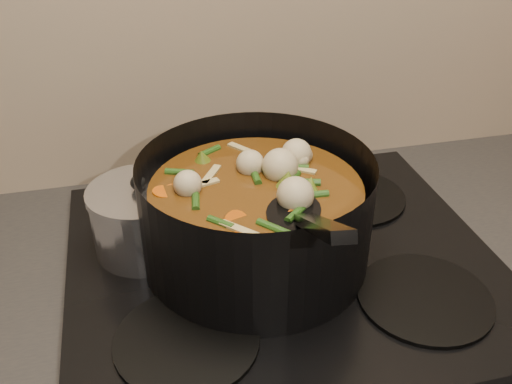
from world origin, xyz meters
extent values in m
cube|color=black|center=(0.00, 1.93, 0.89)|extent=(2.64, 0.64, 0.05)
cube|color=black|center=(0.00, 1.93, 0.92)|extent=(0.62, 0.54, 0.02)
cylinder|color=black|center=(-0.16, 1.80, 0.93)|extent=(0.18, 0.18, 0.01)
cylinder|color=black|center=(0.16, 1.80, 0.93)|extent=(0.18, 0.18, 0.01)
cylinder|color=black|center=(-0.16, 2.06, 0.93)|extent=(0.18, 0.18, 0.01)
cylinder|color=black|center=(0.16, 2.06, 0.93)|extent=(0.18, 0.18, 0.01)
cylinder|color=black|center=(-0.04, 1.94, 1.01)|extent=(0.41, 0.41, 0.16)
cylinder|color=black|center=(-0.04, 1.94, 0.94)|extent=(0.32, 0.32, 0.01)
cylinder|color=#59340F|center=(-0.04, 1.94, 1.00)|extent=(0.29, 0.29, 0.11)
cylinder|color=#C14909|center=(0.00, 1.94, 1.05)|extent=(0.03, 0.03, 0.03)
cylinder|color=#C14909|center=(0.00, 2.01, 1.05)|extent=(0.04, 0.04, 0.03)
cylinder|color=#C14909|center=(-0.10, 2.03, 1.05)|extent=(0.05, 0.04, 0.03)
cylinder|color=#C14909|center=(-0.10, 1.94, 1.05)|extent=(0.04, 0.04, 0.03)
cylinder|color=#C14909|center=(-0.08, 1.86, 1.05)|extent=(0.04, 0.04, 0.03)
cylinder|color=#C14909|center=(-0.01, 1.91, 1.05)|extent=(0.05, 0.05, 0.03)
cylinder|color=#C14909|center=(0.04, 1.95, 1.05)|extent=(0.04, 0.04, 0.03)
cylinder|color=#C14909|center=(0.00, 2.04, 1.05)|extent=(0.04, 0.04, 0.03)
cylinder|color=#C14909|center=(-0.08, 1.99, 1.05)|extent=(0.04, 0.05, 0.03)
sphere|color=#CAB48E|center=(0.03, 1.94, 1.06)|extent=(0.05, 0.05, 0.05)
sphere|color=#CAB48E|center=(-0.04, 2.01, 1.06)|extent=(0.05, 0.05, 0.05)
sphere|color=#CAB48E|center=(-0.11, 1.93, 1.06)|extent=(0.05, 0.05, 0.05)
sphere|color=#CAB48E|center=(-0.03, 1.87, 1.06)|extent=(0.05, 0.05, 0.05)
sphere|color=#CAB48E|center=(0.03, 1.96, 1.06)|extent=(0.05, 0.05, 0.05)
cone|color=#5E6D1B|center=(-0.02, 1.85, 1.06)|extent=(0.04, 0.04, 0.04)
cone|color=#5E6D1B|center=(0.05, 1.96, 1.06)|extent=(0.04, 0.04, 0.04)
cone|color=#5E6D1B|center=(-0.06, 2.03, 1.06)|extent=(0.04, 0.04, 0.04)
cone|color=#5E6D1B|center=(-0.13, 1.91, 1.06)|extent=(0.04, 0.04, 0.04)
cone|color=#5E6D1B|center=(0.00, 1.86, 1.06)|extent=(0.04, 0.04, 0.04)
cylinder|color=#274D16|center=(-0.01, 1.98, 1.06)|extent=(0.01, 0.04, 0.01)
cylinder|color=#274D16|center=(-0.06, 2.05, 1.06)|extent=(0.04, 0.04, 0.01)
cylinder|color=#274D16|center=(-0.12, 1.98, 1.06)|extent=(0.04, 0.02, 0.01)
cylinder|color=#274D16|center=(-0.10, 1.91, 1.06)|extent=(0.03, 0.04, 0.01)
cylinder|color=#274D16|center=(-0.05, 1.89, 1.06)|extent=(0.03, 0.04, 0.01)
cylinder|color=#274D16|center=(0.03, 1.85, 1.06)|extent=(0.04, 0.02, 0.01)
cylinder|color=#274D16|center=(0.05, 1.94, 1.06)|extent=(0.04, 0.04, 0.01)
cylinder|color=#274D16|center=(0.01, 1.99, 1.06)|extent=(0.01, 0.04, 0.01)
cylinder|color=#274D16|center=(-0.05, 1.99, 1.06)|extent=(0.04, 0.03, 0.01)
cylinder|color=#274D16|center=(-0.14, 1.99, 1.06)|extent=(0.04, 0.02, 0.01)
cylinder|color=#274D16|center=(-0.12, 1.91, 1.06)|extent=(0.03, 0.04, 0.01)
cylinder|color=#274D16|center=(-0.06, 1.87, 1.06)|extent=(0.03, 0.04, 0.01)
cube|color=tan|center=(-0.12, 1.97, 1.06)|extent=(0.05, 0.01, 0.00)
cube|color=tan|center=(-0.07, 1.87, 1.06)|extent=(0.02, 0.05, 0.00)
cube|color=tan|center=(0.03, 1.89, 1.06)|extent=(0.05, 0.03, 0.00)
cube|color=tan|center=(0.02, 2.00, 1.06)|extent=(0.04, 0.04, 0.00)
cube|color=tan|center=(-0.09, 2.00, 1.06)|extent=(0.03, 0.05, 0.00)
cube|color=tan|center=(-0.11, 1.90, 1.06)|extent=(0.05, 0.02, 0.00)
ellipsoid|color=black|center=(-0.01, 1.87, 1.05)|extent=(0.11, 0.11, 0.01)
cube|color=black|center=(-0.01, 1.76, 1.11)|extent=(0.05, 0.19, 0.12)
cylinder|color=silver|center=(-0.19, 2.00, 0.98)|extent=(0.15, 0.15, 0.09)
cylinder|color=silver|center=(-0.19, 2.00, 1.03)|extent=(0.15, 0.15, 0.01)
sphere|color=black|center=(-0.19, 2.00, 1.04)|extent=(0.02, 0.02, 0.02)
camera|label=1|loc=(-0.19, 1.30, 1.46)|focal=40.00mm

